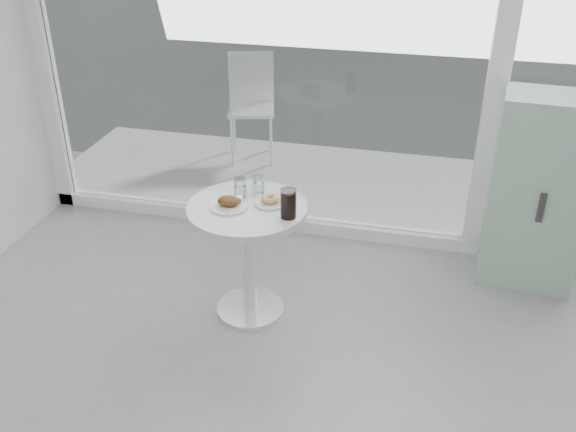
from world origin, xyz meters
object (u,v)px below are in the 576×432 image
(mint_cabinet, at_px, (538,193))
(patio_chair, at_px, (252,99))
(cola_glass, at_px, (288,204))
(plate_donut, at_px, (270,201))
(water_tumbler_b, at_px, (258,185))
(plate_fritter, at_px, (230,203))
(main_table, at_px, (248,238))
(water_tumbler_a, at_px, (240,188))

(mint_cabinet, distance_m, patio_chair, 2.85)
(patio_chair, height_order, cola_glass, patio_chair)
(plate_donut, relative_size, water_tumbler_b, 1.66)
(patio_chair, xyz_separation_m, plate_fritter, (0.57, -2.38, 0.19))
(plate_donut, bearing_deg, main_table, -152.99)
(plate_fritter, bearing_deg, main_table, 21.30)
(water_tumbler_b, bearing_deg, mint_cabinet, 20.19)
(plate_fritter, bearing_deg, cola_glass, -5.23)
(patio_chair, relative_size, cola_glass, 5.59)
(plate_fritter, xyz_separation_m, water_tumbler_a, (0.02, 0.16, 0.03))
(plate_donut, height_order, water_tumbler_b, water_tumbler_b)
(patio_chair, distance_m, cola_glass, 2.60)
(main_table, relative_size, patio_chair, 0.79)
(mint_cabinet, bearing_deg, plate_donut, -150.56)
(water_tumbler_a, bearing_deg, water_tumbler_b, 35.00)
(plate_fritter, xyz_separation_m, water_tumbler_b, (0.11, 0.22, 0.03))
(plate_fritter, height_order, cola_glass, cola_glass)
(cola_glass, bearing_deg, water_tumbler_b, 134.34)
(mint_cabinet, distance_m, plate_donut, 1.79)
(plate_donut, relative_size, cola_glass, 1.12)
(main_table, xyz_separation_m, water_tumbler_b, (0.02, 0.19, 0.27))
(water_tumbler_b, height_order, cola_glass, cola_glass)
(mint_cabinet, relative_size, water_tumbler_a, 11.19)
(mint_cabinet, distance_m, plate_fritter, 2.03)
(water_tumbler_b, bearing_deg, patio_chair, 107.64)
(water_tumbler_a, xyz_separation_m, water_tumbler_b, (0.10, 0.07, -0.00))
(main_table, distance_m, plate_donut, 0.28)
(main_table, relative_size, plate_fritter, 3.40)
(mint_cabinet, height_order, plate_fritter, mint_cabinet)
(plate_fritter, bearing_deg, plate_donut, 24.64)
(water_tumbler_a, xyz_separation_m, cola_glass, (0.35, -0.19, 0.03))
(patio_chair, distance_m, water_tumbler_a, 2.31)
(plate_fritter, relative_size, plate_donut, 1.15)
(patio_chair, bearing_deg, plate_donut, -85.57)
(water_tumbler_b, distance_m, cola_glass, 0.36)
(water_tumbler_a, bearing_deg, patio_chair, 104.86)
(main_table, height_order, cola_glass, cola_glass)
(plate_fritter, distance_m, plate_donut, 0.24)
(mint_cabinet, bearing_deg, water_tumbler_a, -154.60)
(water_tumbler_a, distance_m, water_tumbler_b, 0.12)
(patio_chair, relative_size, water_tumbler_b, 8.29)
(main_table, xyz_separation_m, plate_fritter, (-0.09, -0.04, 0.25))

